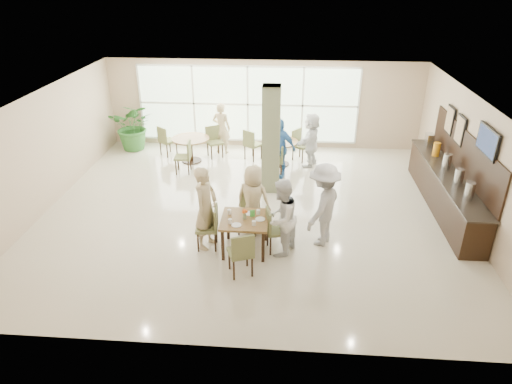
# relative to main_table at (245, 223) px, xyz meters

# --- Properties ---
(ground) EXTENTS (10.00, 10.00, 0.00)m
(ground) POSITION_rel_main_table_xyz_m (-0.01, 1.74, -0.66)
(ground) COLOR beige
(ground) RESTS_ON ground
(room_shell) EXTENTS (10.00, 10.00, 10.00)m
(room_shell) POSITION_rel_main_table_xyz_m (-0.01, 1.74, 1.04)
(room_shell) COLOR white
(room_shell) RESTS_ON ground
(window_bank) EXTENTS (7.00, 0.04, 7.00)m
(window_bank) POSITION_rel_main_table_xyz_m (-0.51, 6.20, 0.74)
(window_bank) COLOR silver
(window_bank) RESTS_ON ground
(column) EXTENTS (0.45, 0.45, 2.80)m
(column) POSITION_rel_main_table_xyz_m (0.39, 2.94, 0.74)
(column) COLOR #6C714F
(column) RESTS_ON ground
(main_table) EXTENTS (0.96, 0.96, 0.75)m
(main_table) POSITION_rel_main_table_xyz_m (0.00, 0.00, 0.00)
(main_table) COLOR brown
(main_table) RESTS_ON ground
(round_table_left) EXTENTS (1.13, 1.13, 0.75)m
(round_table_left) POSITION_rel_main_table_xyz_m (-2.11, 4.73, -0.08)
(round_table_left) COLOR brown
(round_table_left) RESTS_ON ground
(round_table_right) EXTENTS (1.08, 1.08, 0.75)m
(round_table_right) POSITION_rel_main_table_xyz_m (0.58, 4.68, -0.09)
(round_table_right) COLOR brown
(round_table_right) RESTS_ON ground
(chairs_main_table) EXTENTS (1.99, 2.08, 0.95)m
(chairs_main_table) POSITION_rel_main_table_xyz_m (-0.03, 0.00, -0.18)
(chairs_main_table) COLOR olive
(chairs_main_table) RESTS_ON ground
(chairs_table_left) EXTENTS (2.11, 1.86, 0.95)m
(chairs_table_left) POSITION_rel_main_table_xyz_m (-2.18, 4.73, -0.18)
(chairs_table_left) COLOR olive
(chairs_table_left) RESTS_ON ground
(chairs_table_right) EXTENTS (2.11, 1.77, 0.95)m
(chairs_table_right) POSITION_rel_main_table_xyz_m (0.50, 4.66, -0.18)
(chairs_table_right) COLOR olive
(chairs_table_right) RESTS_ON ground
(tabletop_clutter) EXTENTS (0.80, 0.70, 0.21)m
(tabletop_clutter) POSITION_rel_main_table_xyz_m (0.02, -0.01, 0.15)
(tabletop_clutter) COLOR white
(tabletop_clutter) RESTS_ON main_table
(buffet_counter) EXTENTS (0.64, 4.70, 1.95)m
(buffet_counter) POSITION_rel_main_table_xyz_m (4.69, 2.24, -0.11)
(buffet_counter) COLOR black
(buffet_counter) RESTS_ON ground
(wall_tv) EXTENTS (0.06, 1.00, 0.58)m
(wall_tv) POSITION_rel_main_table_xyz_m (4.93, 1.14, 1.49)
(wall_tv) COLOR black
(wall_tv) RESTS_ON ground
(framed_art_a) EXTENTS (0.05, 0.55, 0.70)m
(framed_art_a) POSITION_rel_main_table_xyz_m (4.94, 2.74, 1.19)
(framed_art_a) COLOR black
(framed_art_a) RESTS_ON ground
(framed_art_b) EXTENTS (0.05, 0.55, 0.70)m
(framed_art_b) POSITION_rel_main_table_xyz_m (4.94, 3.54, 1.19)
(framed_art_b) COLOR black
(framed_art_b) RESTS_ON ground
(potted_plant) EXTENTS (1.46, 1.46, 1.56)m
(potted_plant) POSITION_rel_main_table_xyz_m (-4.13, 5.62, 0.12)
(potted_plant) COLOR #306E2C
(potted_plant) RESTS_ON ground
(teen_left) EXTENTS (0.62, 0.77, 1.81)m
(teen_left) POSITION_rel_main_table_xyz_m (-0.81, 0.10, 0.25)
(teen_left) COLOR tan
(teen_left) RESTS_ON ground
(teen_far) EXTENTS (0.86, 0.62, 1.58)m
(teen_far) POSITION_rel_main_table_xyz_m (0.11, 0.79, 0.13)
(teen_far) COLOR tan
(teen_far) RESTS_ON ground
(teen_right) EXTENTS (0.91, 0.99, 1.66)m
(teen_right) POSITION_rel_main_table_xyz_m (0.75, -0.05, 0.17)
(teen_right) COLOR white
(teen_right) RESTS_ON ground
(teen_standing) EXTENTS (1.14, 1.36, 1.83)m
(teen_standing) POSITION_rel_main_table_xyz_m (1.61, 0.41, 0.26)
(teen_standing) COLOR #AAAAAC
(teen_standing) RESTS_ON ground
(adult_a) EXTENTS (1.12, 0.87, 1.69)m
(adult_a) POSITION_rel_main_table_xyz_m (0.57, 3.85, 0.18)
(adult_a) COLOR #417EC3
(adult_a) RESTS_ON ground
(adult_b) EXTENTS (1.08, 1.61, 1.60)m
(adult_b) POSITION_rel_main_table_xyz_m (1.50, 4.71, 0.14)
(adult_b) COLOR white
(adult_b) RESTS_ON ground
(adult_standing) EXTENTS (0.67, 0.52, 1.62)m
(adult_standing) POSITION_rel_main_table_xyz_m (-1.28, 5.53, 0.15)
(adult_standing) COLOR tan
(adult_standing) RESTS_ON ground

